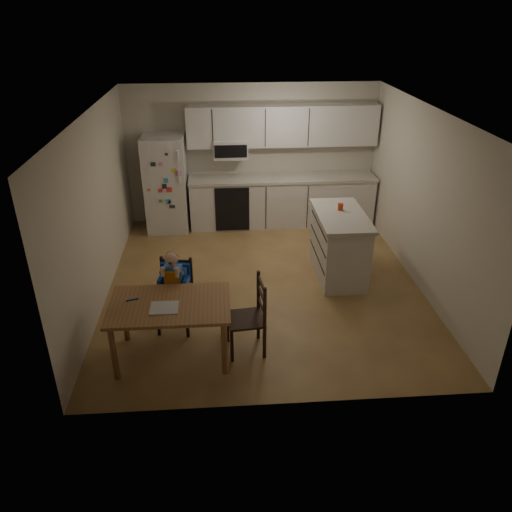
{
  "coord_description": "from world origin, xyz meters",
  "views": [
    {
      "loc": [
        -0.59,
        -6.39,
        3.73
      ],
      "look_at": [
        -0.19,
        -1.01,
        0.97
      ],
      "focal_mm": 35.0,
      "sensor_mm": 36.0,
      "label": 1
    }
  ],
  "objects_px": {
    "red_cup": "(340,207)",
    "dining_table": "(170,311)",
    "kitchen_island": "(339,245)",
    "chair_booster": "(174,281)",
    "refrigerator": "(166,184)",
    "chair_side": "(253,311)"
  },
  "relations": [
    {
      "from": "refrigerator",
      "to": "kitchen_island",
      "type": "distance_m",
      "value": 3.35
    },
    {
      "from": "red_cup",
      "to": "chair_side",
      "type": "relative_size",
      "value": 0.11
    },
    {
      "from": "kitchen_island",
      "to": "dining_table",
      "type": "distance_m",
      "value": 2.97
    },
    {
      "from": "chair_booster",
      "to": "chair_side",
      "type": "xyz_separation_m",
      "value": [
        0.94,
        -0.55,
        -0.12
      ]
    },
    {
      "from": "red_cup",
      "to": "chair_side",
      "type": "distance_m",
      "value": 2.44
    },
    {
      "from": "refrigerator",
      "to": "red_cup",
      "type": "height_order",
      "value": "refrigerator"
    },
    {
      "from": "red_cup",
      "to": "refrigerator",
      "type": "bearing_deg",
      "value": 146.61
    },
    {
      "from": "refrigerator",
      "to": "chair_side",
      "type": "xyz_separation_m",
      "value": [
        1.29,
        -3.7,
        -0.31
      ]
    },
    {
      "from": "refrigerator",
      "to": "chair_booster",
      "type": "bearing_deg",
      "value": -83.55
    },
    {
      "from": "kitchen_island",
      "to": "chair_booster",
      "type": "distance_m",
      "value": 2.63
    },
    {
      "from": "chair_booster",
      "to": "dining_table",
      "type": "bearing_deg",
      "value": -80.91
    },
    {
      "from": "kitchen_island",
      "to": "chair_booster",
      "type": "bearing_deg",
      "value": -153.01
    },
    {
      "from": "red_cup",
      "to": "chair_booster",
      "type": "distance_m",
      "value": 2.75
    },
    {
      "from": "red_cup",
      "to": "dining_table",
      "type": "height_order",
      "value": "red_cup"
    },
    {
      "from": "refrigerator",
      "to": "kitchen_island",
      "type": "relative_size",
      "value": 1.27
    },
    {
      "from": "dining_table",
      "to": "red_cup",
      "type": "bearing_deg",
      "value": 39.84
    },
    {
      "from": "chair_booster",
      "to": "chair_side",
      "type": "distance_m",
      "value": 1.09
    },
    {
      "from": "refrigerator",
      "to": "red_cup",
      "type": "relative_size",
      "value": 16.86
    },
    {
      "from": "refrigerator",
      "to": "dining_table",
      "type": "height_order",
      "value": "refrigerator"
    },
    {
      "from": "kitchen_island",
      "to": "chair_side",
      "type": "height_order",
      "value": "kitchen_island"
    },
    {
      "from": "refrigerator",
      "to": "chair_side",
      "type": "distance_m",
      "value": 3.93
    },
    {
      "from": "kitchen_island",
      "to": "refrigerator",
      "type": "bearing_deg",
      "value": 144.03
    }
  ]
}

